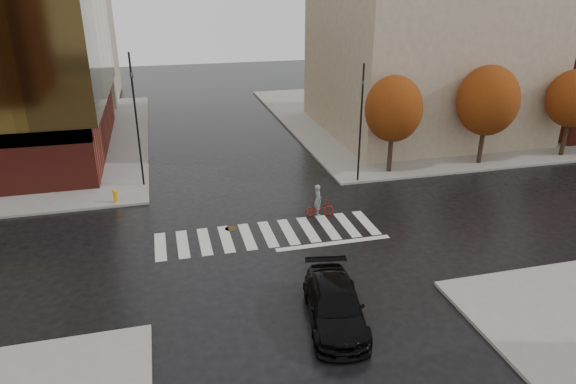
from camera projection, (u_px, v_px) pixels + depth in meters
The scene contains 14 objects.
ground at pixel (270, 238), 26.37m from camera, with size 120.00×120.00×0.00m, color black.
sidewalk_ne at pixel (434, 115), 49.94m from camera, with size 30.00×30.00×0.15m, color gray.
crosswalk at pixel (268, 234), 26.82m from camera, with size 12.00×3.00×0.01m, color silver.
building_ne_tan at pixel (426, 21), 41.96m from camera, with size 16.00×16.00×18.00m, color gray.
building_nw_far at pixel (35, 2), 51.87m from camera, with size 14.00×12.00×20.00m, color gray.
tree_ne_a at pixel (394, 109), 33.57m from camera, with size 3.80×3.80×6.50m.
tree_ne_b at pixel (488, 101), 35.12m from camera, with size 4.20×4.20×6.89m.
tree_ne_c at pixel (573, 99), 36.82m from camera, with size 3.60×3.60×6.31m.
sedan at pixel (335, 305), 19.73m from camera, with size 2.09×5.14×1.49m, color black.
cyclist at pixel (319, 205), 28.66m from camera, with size 1.68×0.66×1.89m.
traffic_light_nw at pixel (135, 110), 31.06m from camera, with size 0.23×0.20×8.27m.
traffic_light_ne at pixel (361, 116), 31.97m from camera, with size 0.21×0.23×7.52m.
fire_hydrant at pixel (115, 195), 30.15m from camera, with size 0.29×0.29×0.81m.
manhole at pixel (231, 229), 27.41m from camera, with size 0.65×0.65×0.01m, color #483D19.
Camera 1 is at (-4.94, -22.92, 12.35)m, focal length 32.00 mm.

